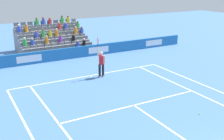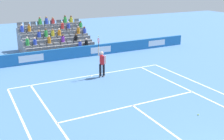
% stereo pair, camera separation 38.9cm
% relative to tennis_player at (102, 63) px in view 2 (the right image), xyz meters
% --- Properties ---
extents(line_baseline, '(10.97, 0.10, 0.01)m').
position_rel_tennis_player_xyz_m(line_baseline, '(0.56, -0.60, -0.99)').
color(line_baseline, white).
rests_on(line_baseline, ground).
extents(line_service, '(8.23, 0.10, 0.01)m').
position_rel_tennis_player_xyz_m(line_service, '(0.56, 4.89, -0.99)').
color(line_service, white).
rests_on(line_service, ground).
extents(line_centre_service, '(0.10, 6.40, 0.01)m').
position_rel_tennis_player_xyz_m(line_centre_service, '(0.56, 8.09, -0.99)').
color(line_centre_service, white).
rests_on(line_centre_service, ground).
extents(line_singles_sideline_left, '(0.10, 11.89, 0.01)m').
position_rel_tennis_player_xyz_m(line_singles_sideline_left, '(4.68, 5.34, -0.99)').
color(line_singles_sideline_left, white).
rests_on(line_singles_sideline_left, ground).
extents(line_singles_sideline_right, '(0.10, 11.89, 0.01)m').
position_rel_tennis_player_xyz_m(line_singles_sideline_right, '(-3.55, 5.34, -0.99)').
color(line_singles_sideline_right, white).
rests_on(line_singles_sideline_right, ground).
extents(line_doubles_sideline_left, '(0.10, 11.89, 0.01)m').
position_rel_tennis_player_xyz_m(line_doubles_sideline_left, '(6.05, 5.34, -0.99)').
color(line_doubles_sideline_left, white).
rests_on(line_doubles_sideline_left, ground).
extents(line_doubles_sideline_right, '(0.10, 11.89, 0.01)m').
position_rel_tennis_player_xyz_m(line_doubles_sideline_right, '(-4.92, 5.34, -0.99)').
color(line_doubles_sideline_right, white).
rests_on(line_doubles_sideline_right, ground).
extents(line_centre_mark, '(0.10, 0.20, 0.01)m').
position_rel_tennis_player_xyz_m(line_centre_mark, '(0.56, -0.50, -0.99)').
color(line_centre_mark, white).
rests_on(line_centre_mark, ground).
extents(sponsor_barrier, '(24.12, 0.22, 0.95)m').
position_rel_tennis_player_xyz_m(sponsor_barrier, '(0.56, -5.41, -0.52)').
color(sponsor_barrier, '#1E66AD').
rests_on(sponsor_barrier, ground).
extents(tennis_player, '(0.52, 0.39, 2.85)m').
position_rel_tennis_player_xyz_m(tennis_player, '(0.00, 0.00, 0.00)').
color(tennis_player, black).
rests_on(tennis_player, ground).
extents(stadium_stand, '(6.20, 4.75, 3.04)m').
position_rel_tennis_player_xyz_m(stadium_stand, '(0.56, -8.97, -0.16)').
color(stadium_stand, gray).
rests_on(stadium_stand, ground).
extents(loose_tennis_ball, '(0.07, 0.07, 0.07)m').
position_rel_tennis_player_xyz_m(loose_tennis_ball, '(-1.69, 7.32, -0.96)').
color(loose_tennis_ball, '#D1E533').
rests_on(loose_tennis_ball, ground).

